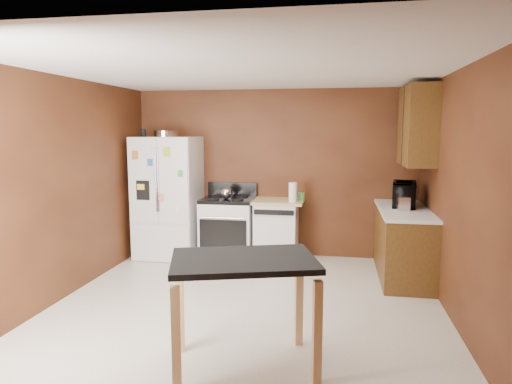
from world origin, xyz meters
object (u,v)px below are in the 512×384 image
(toaster, at_px, (402,203))
(green_canister, at_px, (301,196))
(paper_towel, at_px, (293,192))
(dishwasher, at_px, (276,229))
(island, at_px, (244,276))
(pen_cup, at_px, (143,133))
(kettle, at_px, (226,193))
(refrigerator, at_px, (168,197))
(gas_range, at_px, (228,227))
(roasting_pan, at_px, (166,134))
(microwave, at_px, (404,195))

(toaster, bearing_deg, green_canister, 146.32)
(paper_towel, relative_size, dishwasher, 0.31)
(green_canister, relative_size, island, 0.08)
(paper_towel, bearing_deg, pen_cup, -177.89)
(pen_cup, height_order, kettle, pen_cup)
(refrigerator, height_order, gas_range, refrigerator)
(roasting_pan, bearing_deg, paper_towel, -1.67)
(kettle, relative_size, toaster, 0.73)
(microwave, bearing_deg, refrigerator, 94.13)
(paper_towel, height_order, microwave, microwave)
(microwave, xyz_separation_m, dishwasher, (-1.74, 0.32, -0.59))
(pen_cup, bearing_deg, toaster, -6.09)
(roasting_pan, distance_m, toaster, 3.46)
(pen_cup, xyz_separation_m, green_canister, (2.29, 0.26, -0.92))
(gas_range, distance_m, island, 3.20)
(gas_range, bearing_deg, toaster, -13.35)
(green_canister, distance_m, toaster, 1.47)
(refrigerator, xyz_separation_m, dishwasher, (1.63, 0.09, -0.45))
(refrigerator, relative_size, island, 1.39)
(refrigerator, distance_m, island, 3.50)
(pen_cup, bearing_deg, paper_towel, 2.11)
(toaster, bearing_deg, microwave, 69.54)
(refrigerator, bearing_deg, kettle, -0.89)
(roasting_pan, height_order, toaster, roasting_pan)
(toaster, relative_size, refrigerator, 0.13)
(green_canister, bearing_deg, toaster, -26.03)
(pen_cup, height_order, dishwasher, pen_cup)
(gas_range, xyz_separation_m, island, (0.86, -3.07, 0.30))
(roasting_pan, bearing_deg, island, -59.46)
(toaster, bearing_deg, gas_range, 159.00)
(roasting_pan, xyz_separation_m, toaster, (3.31, -0.52, -0.86))
(kettle, relative_size, gas_range, 0.16)
(pen_cup, distance_m, gas_range, 1.86)
(green_canister, xyz_separation_m, toaster, (1.32, -0.65, 0.04))
(roasting_pan, xyz_separation_m, island, (1.78, -3.02, -1.09))
(toaster, bearing_deg, paper_towel, 154.28)
(kettle, relative_size, green_canister, 1.65)
(green_canister, distance_m, refrigerator, 1.99)
(pen_cup, relative_size, refrigerator, 0.07)
(kettle, distance_m, island, 3.13)
(kettle, relative_size, microwave, 0.32)
(toaster, height_order, gas_range, gas_range)
(pen_cup, xyz_separation_m, dishwasher, (1.93, 0.21, -1.41))
(paper_towel, bearing_deg, kettle, 178.38)
(dishwasher, bearing_deg, gas_range, -178.06)
(roasting_pan, xyz_separation_m, gas_range, (0.92, 0.05, -1.38))
(paper_towel, distance_m, toaster, 1.50)
(kettle, xyz_separation_m, paper_towel, (0.98, -0.03, 0.04))
(pen_cup, bearing_deg, gas_range, 8.54)
(paper_towel, bearing_deg, island, -91.98)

